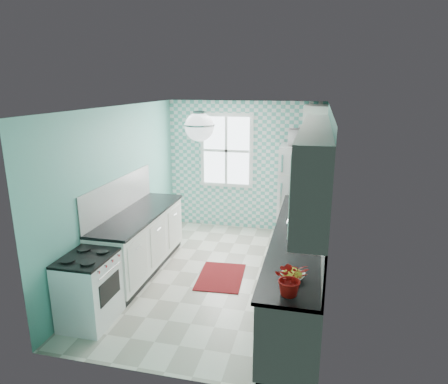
% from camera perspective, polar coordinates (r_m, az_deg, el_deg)
% --- Properties ---
extents(floor, '(3.00, 4.40, 0.02)m').
position_cam_1_polar(floor, '(6.18, -1.00, -11.93)').
color(floor, silver).
rests_on(floor, ground).
extents(ceiling, '(3.00, 4.40, 0.02)m').
position_cam_1_polar(ceiling, '(5.50, -1.13, 12.11)').
color(ceiling, white).
rests_on(ceiling, wall_back).
extents(wall_back, '(3.00, 0.02, 2.50)m').
position_cam_1_polar(wall_back, '(7.81, 2.95, 3.72)').
color(wall_back, '#5CAB9C').
rests_on(wall_back, floor).
extents(wall_front, '(3.00, 0.02, 2.50)m').
position_cam_1_polar(wall_front, '(3.74, -9.56, -9.68)').
color(wall_front, '#5CAB9C').
rests_on(wall_front, floor).
extents(wall_left, '(0.02, 4.40, 2.50)m').
position_cam_1_polar(wall_left, '(6.25, -14.62, 0.28)').
color(wall_left, '#5CAB9C').
rests_on(wall_left, floor).
extents(wall_right, '(0.02, 4.40, 2.50)m').
position_cam_1_polar(wall_right, '(5.55, 14.24, -1.58)').
color(wall_right, '#5CAB9C').
rests_on(wall_right, floor).
extents(accent_wall, '(3.00, 0.01, 2.50)m').
position_cam_1_polar(accent_wall, '(7.79, 2.92, 3.69)').
color(accent_wall, '#59B3A4').
rests_on(accent_wall, wall_back).
extents(window, '(1.04, 0.05, 1.44)m').
position_cam_1_polar(window, '(7.78, 0.36, 5.94)').
color(window, white).
rests_on(window, wall_back).
extents(backsplash_right, '(0.02, 3.60, 0.51)m').
position_cam_1_polar(backsplash_right, '(5.18, 13.99, -3.40)').
color(backsplash_right, white).
rests_on(backsplash_right, wall_right).
extents(backsplash_left, '(0.02, 2.15, 0.51)m').
position_cam_1_polar(backsplash_left, '(6.19, -14.72, -0.40)').
color(backsplash_left, white).
rests_on(backsplash_left, wall_left).
extents(upper_cabinets_right, '(0.33, 3.20, 0.90)m').
position_cam_1_polar(upper_cabinets_right, '(4.81, 12.72, 3.95)').
color(upper_cabinets_right, white).
rests_on(upper_cabinets_right, wall_right).
extents(upper_cabinet_fridge, '(0.40, 0.74, 0.40)m').
position_cam_1_polar(upper_cabinet_fridge, '(7.17, 12.93, 10.40)').
color(upper_cabinet_fridge, white).
rests_on(upper_cabinet_fridge, wall_right).
extents(ceiling_light, '(0.34, 0.34, 0.35)m').
position_cam_1_polar(ceiling_light, '(4.75, -3.54, 9.32)').
color(ceiling_light, silver).
rests_on(ceiling_light, ceiling).
extents(base_cabinets_right, '(0.60, 3.60, 0.90)m').
position_cam_1_polar(base_cabinets_right, '(5.46, 10.42, -10.64)').
color(base_cabinets_right, white).
rests_on(base_cabinets_right, floor).
extents(countertop_right, '(0.63, 3.60, 0.04)m').
position_cam_1_polar(countertop_right, '(5.28, 10.50, -6.03)').
color(countertop_right, black).
rests_on(countertop_right, base_cabinets_right).
extents(base_cabinets_left, '(0.60, 2.15, 0.90)m').
position_cam_1_polar(base_cabinets_left, '(6.30, -11.92, -7.11)').
color(base_cabinets_left, white).
rests_on(base_cabinets_left, floor).
extents(countertop_left, '(0.63, 2.15, 0.04)m').
position_cam_1_polar(countertop_left, '(6.13, -12.04, -3.06)').
color(countertop_left, black).
rests_on(countertop_left, base_cabinets_left).
extents(fridge, '(0.77, 0.76, 1.76)m').
position_cam_1_polar(fridge, '(7.37, 10.82, -0.20)').
color(fridge, white).
rests_on(fridge, floor).
extents(stove, '(0.56, 0.70, 0.84)m').
position_cam_1_polar(stove, '(5.17, -18.72, -12.92)').
color(stove, white).
rests_on(stove, floor).
extents(sink, '(0.54, 0.46, 0.53)m').
position_cam_1_polar(sink, '(6.14, 11.14, -2.88)').
color(sink, silver).
rests_on(sink, countertop_right).
extents(rug, '(0.72, 0.98, 0.01)m').
position_cam_1_polar(rug, '(6.12, -0.47, -12.00)').
color(rug, '#5E0E02').
rests_on(rug, floor).
extents(dish_towel, '(0.11, 0.23, 0.37)m').
position_cam_1_polar(dish_towel, '(6.52, 8.24, -5.86)').
color(dish_towel, '#70C0A7').
rests_on(dish_towel, base_cabinets_right).
extents(fruit_bowl, '(0.29, 0.29, 0.06)m').
position_cam_1_polar(fruit_bowl, '(4.09, 9.75, -11.79)').
color(fruit_bowl, white).
rests_on(fruit_bowl, countertop_right).
extents(potted_plant, '(0.37, 0.34, 0.34)m').
position_cam_1_polar(potted_plant, '(3.74, 9.52, -12.00)').
color(potted_plant, maroon).
rests_on(potted_plant, countertop_right).
extents(soap_bottle, '(0.10, 0.10, 0.17)m').
position_cam_1_polar(soap_bottle, '(6.42, 11.72, -1.21)').
color(soap_bottle, '#919EAC').
rests_on(soap_bottle, countertop_right).
extents(microwave, '(0.52, 0.36, 0.28)m').
position_cam_1_polar(microwave, '(7.17, 11.23, 7.69)').
color(microwave, silver).
rests_on(microwave, fridge).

